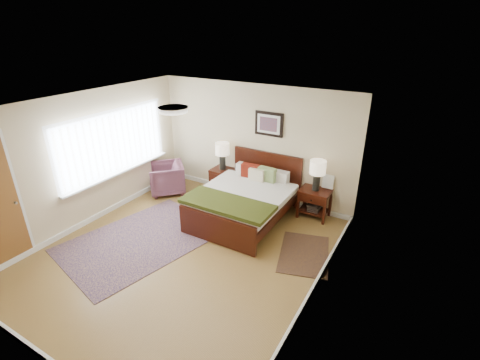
% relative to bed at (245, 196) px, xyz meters
% --- Properties ---
extents(floor, '(5.00, 5.00, 0.00)m').
position_rel_bed_xyz_m(floor, '(-0.35, -1.49, -0.51)').
color(floor, olive).
rests_on(floor, ground).
extents(back_wall, '(4.50, 0.04, 2.50)m').
position_rel_bed_xyz_m(back_wall, '(-0.35, 1.01, 0.74)').
color(back_wall, beige).
rests_on(back_wall, ground).
extents(front_wall, '(4.50, 0.04, 2.50)m').
position_rel_bed_xyz_m(front_wall, '(-0.35, -3.99, 0.74)').
color(front_wall, beige).
rests_on(front_wall, ground).
extents(left_wall, '(0.04, 5.00, 2.50)m').
position_rel_bed_xyz_m(left_wall, '(-2.60, -1.49, 0.74)').
color(left_wall, beige).
rests_on(left_wall, ground).
extents(right_wall, '(0.04, 5.00, 2.50)m').
position_rel_bed_xyz_m(right_wall, '(1.90, -1.49, 0.74)').
color(right_wall, beige).
rests_on(right_wall, ground).
extents(ceiling, '(4.50, 5.00, 0.02)m').
position_rel_bed_xyz_m(ceiling, '(-0.35, -1.49, 1.99)').
color(ceiling, white).
rests_on(ceiling, back_wall).
extents(window, '(0.11, 2.72, 1.32)m').
position_rel_bed_xyz_m(window, '(-2.55, -0.79, 0.87)').
color(window, silver).
rests_on(window, left_wall).
extents(ceil_fixture, '(0.44, 0.44, 0.08)m').
position_rel_bed_xyz_m(ceil_fixture, '(-0.35, -1.49, 1.96)').
color(ceil_fixture, white).
rests_on(ceil_fixture, ceiling).
extents(bed, '(1.69, 2.04, 1.10)m').
position_rel_bed_xyz_m(bed, '(0.00, 0.00, 0.00)').
color(bed, '#361208').
rests_on(bed, ground).
extents(wall_art, '(0.62, 0.05, 0.50)m').
position_rel_bed_xyz_m(wall_art, '(0.00, 0.97, 1.21)').
color(wall_art, black).
rests_on(wall_art, back_wall).
extents(nightstand_left, '(0.49, 0.44, 0.59)m').
position_rel_bed_xyz_m(nightstand_left, '(-1.01, 0.75, -0.04)').
color(nightstand_left, '#361208').
rests_on(nightstand_left, ground).
extents(nightstand_right, '(0.60, 0.45, 0.59)m').
position_rel_bed_xyz_m(nightstand_right, '(1.16, 0.76, -0.14)').
color(nightstand_right, '#361208').
rests_on(nightstand_right, ground).
extents(lamp_left, '(0.31, 0.31, 0.61)m').
position_rel_bed_xyz_m(lamp_left, '(-1.01, 0.78, 0.50)').
color(lamp_left, black).
rests_on(lamp_left, nightstand_left).
extents(lamp_right, '(0.31, 0.31, 0.61)m').
position_rel_bed_xyz_m(lamp_right, '(1.16, 0.78, 0.50)').
color(lamp_right, black).
rests_on(lamp_right, nightstand_right).
extents(armchair, '(1.07, 1.07, 0.70)m').
position_rel_bed_xyz_m(armchair, '(-2.15, 0.16, -0.16)').
color(armchair, brown).
rests_on(armchair, ground).
extents(rug_persian, '(2.41, 2.97, 0.01)m').
position_rel_bed_xyz_m(rug_persian, '(-1.26, -1.62, -0.50)').
color(rug_persian, '#0E0B38').
rests_on(rug_persian, ground).
extents(rug_navy, '(1.11, 1.38, 0.01)m').
position_rel_bed_xyz_m(rug_navy, '(1.45, -0.51, -0.50)').
color(rug_navy, black).
rests_on(rug_navy, ground).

